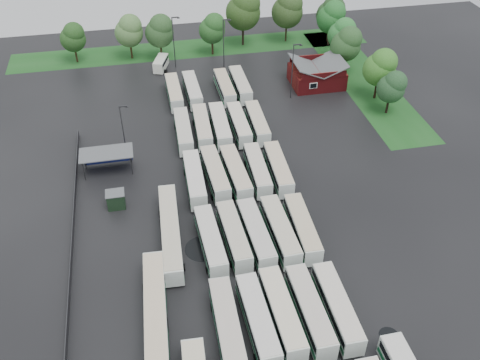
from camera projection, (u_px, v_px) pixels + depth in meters
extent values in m
plane|color=black|center=(244.00, 251.00, 70.80)|extent=(160.00, 160.00, 0.00)
cube|color=maroon|center=(317.00, 77.00, 106.61)|extent=(10.00, 8.00, 3.40)
cube|color=#4C4F51|center=(306.00, 66.00, 104.61)|extent=(5.07, 8.60, 2.19)
cube|color=#4C4F51|center=(330.00, 63.00, 105.41)|extent=(5.07, 8.60, 2.19)
cube|color=maroon|center=(324.00, 76.00, 102.17)|extent=(9.00, 0.20, 1.20)
cube|color=silver|center=(313.00, 86.00, 102.98)|extent=(1.60, 0.12, 1.20)
cylinder|color=#2D2D30|center=(84.00, 171.00, 81.86)|extent=(0.16, 0.16, 3.40)
cylinder|color=#2D2D30|center=(131.00, 166.00, 83.01)|extent=(0.16, 0.16, 3.40)
cylinder|color=#2D2D30|center=(84.00, 159.00, 84.33)|extent=(0.16, 0.16, 3.40)
cylinder|color=#2D2D30|center=(131.00, 154.00, 85.48)|extent=(0.16, 0.16, 3.40)
cube|color=#4C4F51|center=(106.00, 153.00, 82.57)|extent=(8.20, 4.20, 0.15)
cube|color=navy|center=(108.00, 156.00, 85.20)|extent=(7.60, 0.08, 2.60)
cube|color=black|center=(116.00, 200.00, 77.17)|extent=(2.50, 2.00, 2.50)
cube|color=#4C4F51|center=(115.00, 193.00, 76.36)|extent=(2.70, 2.20, 0.12)
cube|color=#174917|center=(193.00, 48.00, 121.12)|extent=(80.00, 10.00, 0.01)
cube|color=#174917|center=(363.00, 79.00, 109.25)|extent=(10.00, 50.00, 0.01)
cube|color=#2D2D30|center=(73.00, 231.00, 73.06)|extent=(0.10, 50.00, 1.20)
cube|color=silver|center=(227.00, 325.00, 59.33)|extent=(2.68, 11.84, 2.70)
cube|color=black|center=(227.00, 322.00, 58.99)|extent=(2.73, 11.36, 0.86)
cube|color=#145132|center=(227.00, 328.00, 59.69)|extent=(2.73, 11.60, 0.59)
cube|color=#BBAF9F|center=(227.00, 317.00, 58.46)|extent=(2.58, 11.48, 0.12)
cylinder|color=black|center=(221.00, 306.00, 63.07)|extent=(2.51, 0.94, 0.94)
cube|color=silver|center=(258.00, 320.00, 59.85)|extent=(2.75, 11.82, 2.70)
cube|color=black|center=(258.00, 317.00, 59.52)|extent=(2.79, 11.35, 0.86)
cube|color=#0B4928|center=(258.00, 324.00, 60.21)|extent=(2.79, 11.59, 0.59)
cube|color=beige|center=(258.00, 312.00, 58.99)|extent=(2.64, 11.47, 0.12)
cylinder|color=black|center=(265.00, 356.00, 57.77)|extent=(2.50, 0.94, 0.94)
cylinder|color=black|center=(250.00, 302.00, 63.58)|extent=(2.50, 0.94, 0.94)
cube|color=silver|center=(282.00, 313.00, 60.60)|extent=(2.74, 11.97, 2.73)
cube|color=black|center=(282.00, 310.00, 60.26)|extent=(2.79, 11.49, 0.87)
cube|color=#165233|center=(282.00, 316.00, 60.97)|extent=(2.78, 11.73, 0.60)
cube|color=beige|center=(282.00, 305.00, 59.73)|extent=(2.63, 11.61, 0.12)
cylinder|color=black|center=(290.00, 349.00, 58.50)|extent=(2.53, 0.95, 0.95)
cylinder|color=black|center=(273.00, 295.00, 64.38)|extent=(2.53, 0.95, 0.95)
cube|color=silver|center=(310.00, 310.00, 60.91)|extent=(2.64, 11.89, 2.72)
cube|color=black|center=(310.00, 307.00, 60.57)|extent=(2.69, 11.42, 0.87)
cube|color=#0C572C|center=(309.00, 314.00, 61.27)|extent=(2.68, 11.66, 0.60)
cube|color=#BFB3A4|center=(311.00, 302.00, 60.04)|extent=(2.53, 11.53, 0.12)
cylinder|color=black|center=(319.00, 346.00, 58.81)|extent=(2.52, 0.95, 0.95)
cylinder|color=black|center=(299.00, 293.00, 64.67)|extent=(2.52, 0.95, 0.95)
cube|color=silver|center=(337.00, 307.00, 61.31)|extent=(2.48, 11.67, 2.67)
cube|color=black|center=(337.00, 304.00, 60.98)|extent=(2.54, 11.21, 0.86)
cube|color=#0A4C25|center=(336.00, 310.00, 61.68)|extent=(2.53, 11.44, 0.59)
cube|color=beige|center=(338.00, 299.00, 60.46)|extent=(2.38, 11.32, 0.12)
cylinder|color=black|center=(347.00, 341.00, 59.26)|extent=(2.48, 0.93, 0.93)
cylinder|color=black|center=(325.00, 290.00, 65.02)|extent=(2.48, 0.93, 0.93)
cube|color=silver|center=(210.00, 241.00, 69.84)|extent=(2.83, 11.62, 2.64)
cube|color=black|center=(210.00, 238.00, 69.52)|extent=(2.87, 11.16, 0.85)
cube|color=#0E4A29|center=(211.00, 244.00, 70.20)|extent=(2.87, 11.39, 0.58)
cube|color=beige|center=(210.00, 233.00, 69.00)|extent=(2.72, 11.27, 0.12)
cylinder|color=black|center=(215.00, 268.00, 67.81)|extent=(2.45, 0.92, 0.92)
cylinder|color=black|center=(207.00, 229.00, 73.50)|extent=(2.45, 0.92, 0.92)
cube|color=silver|center=(234.00, 236.00, 70.62)|extent=(2.83, 11.58, 2.64)
cube|color=black|center=(234.00, 233.00, 70.29)|extent=(2.87, 11.13, 0.84)
cube|color=#044D24|center=(234.00, 239.00, 70.97)|extent=(2.87, 11.36, 0.58)
cube|color=#B9B099|center=(234.00, 228.00, 69.78)|extent=(2.72, 11.24, 0.12)
cylinder|color=black|center=(239.00, 263.00, 68.59)|extent=(2.44, 0.92, 0.92)
cylinder|color=black|center=(229.00, 224.00, 74.27)|extent=(2.44, 0.92, 0.92)
cube|color=silver|center=(256.00, 234.00, 70.84)|extent=(2.91, 11.82, 2.69)
cube|color=black|center=(256.00, 231.00, 70.51)|extent=(2.95, 11.35, 0.86)
cube|color=#165233|center=(256.00, 237.00, 71.21)|extent=(2.95, 11.59, 0.59)
cube|color=#BBB5AB|center=(256.00, 226.00, 69.98)|extent=(2.80, 11.46, 0.12)
cylinder|color=black|center=(262.00, 261.00, 68.77)|extent=(2.49, 0.94, 0.94)
cylinder|color=black|center=(250.00, 223.00, 74.57)|extent=(2.49, 0.94, 0.94)
cube|color=silver|center=(280.00, 231.00, 71.26)|extent=(2.78, 11.95, 2.72)
cube|color=black|center=(280.00, 228.00, 70.92)|extent=(2.83, 11.47, 0.87)
cube|color=#0B4A28|center=(280.00, 234.00, 71.63)|extent=(2.82, 11.71, 0.60)
cube|color=#BEB59B|center=(280.00, 223.00, 70.39)|extent=(2.67, 11.59, 0.12)
cylinder|color=black|center=(287.00, 258.00, 69.16)|extent=(2.53, 0.95, 0.95)
cylinder|color=black|center=(272.00, 220.00, 75.03)|extent=(2.53, 0.95, 0.95)
cube|color=silver|center=(302.00, 228.00, 71.74)|extent=(2.81, 11.69, 2.66)
cube|color=black|center=(302.00, 225.00, 71.41)|extent=(2.85, 11.22, 0.85)
cube|color=#075226|center=(302.00, 231.00, 72.10)|extent=(2.85, 11.46, 0.59)
cube|color=#C1AF8E|center=(303.00, 221.00, 70.89)|extent=(2.70, 11.33, 0.12)
cylinder|color=black|center=(310.00, 255.00, 69.69)|extent=(2.47, 0.93, 0.93)
cylinder|color=black|center=(294.00, 217.00, 75.42)|extent=(2.47, 0.93, 0.93)
cube|color=silver|center=(195.00, 179.00, 80.17)|extent=(2.73, 11.74, 2.68)
cube|color=black|center=(194.00, 176.00, 79.85)|extent=(2.77, 11.28, 0.86)
cube|color=#084E28|center=(195.00, 182.00, 80.54)|extent=(2.77, 11.51, 0.59)
cube|color=silver|center=(194.00, 172.00, 79.32)|extent=(2.62, 11.39, 0.12)
cylinder|color=black|center=(199.00, 202.00, 78.11)|extent=(2.48, 0.93, 0.93)
cylinder|color=black|center=(192.00, 172.00, 83.89)|extent=(2.48, 0.93, 0.93)
cube|color=silver|center=(215.00, 174.00, 81.19)|extent=(2.93, 11.85, 2.70)
cube|color=black|center=(215.00, 171.00, 80.86)|extent=(2.97, 11.39, 0.86)
cube|color=#0F4D2D|center=(215.00, 177.00, 81.55)|extent=(2.97, 11.62, 0.59)
cube|color=#C1B097|center=(215.00, 166.00, 80.33)|extent=(2.82, 11.50, 0.12)
cylinder|color=black|center=(220.00, 196.00, 79.11)|extent=(2.50, 0.94, 0.94)
cylinder|color=black|center=(211.00, 167.00, 84.92)|extent=(2.50, 0.94, 0.94)
cube|color=silver|center=(236.00, 173.00, 81.37)|extent=(2.98, 11.84, 2.69)
cube|color=black|center=(236.00, 170.00, 81.04)|extent=(3.01, 11.37, 0.86)
cube|color=#065827|center=(236.00, 176.00, 81.74)|extent=(3.01, 11.61, 0.59)
cube|color=#C5B195|center=(236.00, 166.00, 80.51)|extent=(2.86, 11.48, 0.12)
cylinder|color=black|center=(241.00, 195.00, 79.30)|extent=(2.49, 0.94, 0.94)
cylinder|color=black|center=(231.00, 166.00, 85.10)|extent=(2.49, 0.94, 0.94)
cube|color=silver|center=(257.00, 170.00, 82.08)|extent=(2.67, 11.36, 2.59)
cube|color=black|center=(257.00, 167.00, 81.76)|extent=(2.72, 10.91, 0.83)
cube|color=#145533|center=(257.00, 173.00, 82.43)|extent=(2.71, 11.13, 0.57)
cube|color=beige|center=(258.00, 163.00, 81.25)|extent=(2.57, 11.01, 0.11)
cylinder|color=black|center=(263.00, 191.00, 80.09)|extent=(2.40, 0.90, 0.90)
cylinder|color=black|center=(252.00, 163.00, 85.66)|extent=(2.40, 0.90, 0.90)
cube|color=silver|center=(278.00, 169.00, 82.26)|extent=(2.81, 11.55, 2.63)
cube|color=black|center=(278.00, 166.00, 81.94)|extent=(2.85, 11.10, 0.84)
cube|color=#134C2F|center=(278.00, 172.00, 82.62)|extent=(2.85, 11.33, 0.58)
cube|color=#C6B191|center=(278.00, 162.00, 81.42)|extent=(2.70, 11.21, 0.11)
cylinder|color=black|center=(284.00, 190.00, 80.24)|extent=(2.44, 0.92, 0.92)
cylinder|color=black|center=(272.00, 162.00, 85.91)|extent=(2.44, 0.92, 0.92)
cube|color=silver|center=(183.00, 131.00, 90.69)|extent=(2.73, 11.62, 2.65)
cube|color=black|center=(183.00, 128.00, 90.36)|extent=(2.78, 11.16, 0.85)
cube|color=#10582E|center=(184.00, 134.00, 91.05)|extent=(2.77, 11.39, 0.58)
cube|color=#BCB6A6|center=(183.00, 124.00, 89.85)|extent=(2.62, 11.27, 0.12)
cylinder|color=black|center=(187.00, 150.00, 88.65)|extent=(2.46, 0.92, 0.92)
cylinder|color=black|center=(181.00, 126.00, 94.36)|extent=(2.46, 0.92, 0.92)
cube|color=silver|center=(202.00, 127.00, 91.69)|extent=(2.89, 11.64, 2.65)
cube|color=black|center=(202.00, 124.00, 91.36)|extent=(2.93, 11.18, 0.85)
cube|color=#115632|center=(202.00, 130.00, 92.05)|extent=(2.93, 11.41, 0.58)
cube|color=beige|center=(202.00, 120.00, 90.84)|extent=(2.78, 11.29, 0.12)
cylinder|color=black|center=(206.00, 145.00, 89.65)|extent=(2.45, 0.92, 0.92)
cylinder|color=black|center=(200.00, 122.00, 95.35)|extent=(2.45, 0.92, 0.92)
cube|color=silver|center=(220.00, 126.00, 91.84)|extent=(2.87, 11.97, 2.73)
cube|color=black|center=(220.00, 123.00, 91.50)|extent=(2.91, 11.50, 0.87)
cube|color=#0E522A|center=(220.00, 129.00, 92.21)|extent=(2.91, 11.74, 0.60)
cube|color=beige|center=(220.00, 119.00, 90.97)|extent=(2.76, 11.61, 0.12)
cylinder|color=black|center=(224.00, 145.00, 89.74)|extent=(2.53, 0.95, 0.95)
cylinder|color=black|center=(217.00, 121.00, 95.61)|extent=(2.53, 0.95, 0.95)
cube|color=silver|center=(239.00, 124.00, 92.42)|extent=(2.37, 11.33, 2.60)
cube|color=black|center=(239.00, 122.00, 92.10)|extent=(2.42, 10.88, 0.83)
cube|color=#064F2A|center=(239.00, 127.00, 92.78)|extent=(2.41, 11.11, 0.57)
cube|color=beige|center=(239.00, 118.00, 91.60)|extent=(2.27, 10.99, 0.11)
cylinder|color=black|center=(243.00, 142.00, 90.43)|extent=(2.41, 0.91, 0.91)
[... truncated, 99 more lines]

